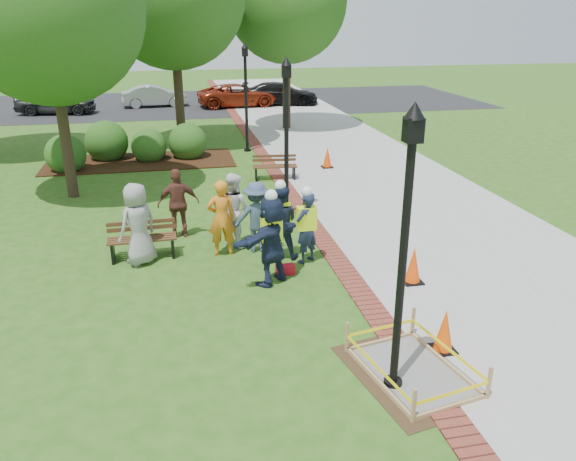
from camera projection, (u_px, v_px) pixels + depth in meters
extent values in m
plane|color=#285116|center=(276.00, 301.00, 11.02)|extent=(100.00, 100.00, 0.00)
cube|color=#9E9E99|center=(357.00, 164.00, 21.10)|extent=(6.00, 60.00, 0.02)
cube|color=maroon|center=(272.00, 168.00, 20.48)|extent=(0.50, 60.00, 0.03)
cube|color=#381E0F|center=(141.00, 162.00, 21.40)|extent=(7.00, 3.00, 0.05)
cube|color=black|center=(198.00, 103.00, 35.68)|extent=(36.00, 12.00, 0.01)
cube|color=#47331E|center=(412.00, 373.00, 8.80)|extent=(2.11, 2.58, 0.01)
cube|color=slate|center=(412.00, 373.00, 8.79)|extent=(1.52, 2.00, 0.04)
cube|color=tan|center=(412.00, 372.00, 8.79)|extent=(1.66, 2.14, 0.08)
cube|color=tan|center=(413.00, 359.00, 8.70)|extent=(1.70, 2.17, 0.55)
cube|color=yellow|center=(413.00, 357.00, 8.69)|extent=(1.64, 2.11, 0.06)
cube|color=#4D371A|center=(142.00, 239.00, 12.83)|extent=(1.56, 0.51, 0.04)
cube|color=#4D371A|center=(141.00, 225.00, 12.97)|extent=(1.55, 0.10, 0.25)
cube|color=black|center=(143.00, 249.00, 12.92)|extent=(1.42, 0.57, 0.45)
cube|color=#59311E|center=(275.00, 166.00, 19.02)|extent=(1.53, 0.59, 0.04)
cube|color=#59311E|center=(274.00, 158.00, 19.16)|extent=(1.48, 0.20, 0.24)
cube|color=black|center=(275.00, 173.00, 19.10)|extent=(1.39, 0.64, 0.44)
cube|color=black|center=(442.00, 350.00, 9.39)|extent=(0.40, 0.40, 0.05)
cone|color=#F64F07|center=(445.00, 329.00, 9.24)|extent=(0.31, 0.31, 0.73)
cube|color=black|center=(412.00, 282.00, 11.77)|extent=(0.41, 0.41, 0.05)
cone|color=#FF4708|center=(413.00, 264.00, 11.63)|extent=(0.32, 0.32, 0.75)
cube|color=black|center=(327.00, 167.00, 20.59)|extent=(0.40, 0.40, 0.05)
cone|color=#F84207|center=(327.00, 157.00, 20.45)|extent=(0.31, 0.31, 0.73)
cube|color=#B10D1E|center=(285.00, 269.00, 12.16)|extent=(0.41, 0.22, 0.20)
cylinder|color=black|center=(402.00, 272.00, 7.84)|extent=(0.12, 0.12, 3.80)
cube|color=black|center=(413.00, 130.00, 7.12)|extent=(0.22, 0.22, 0.32)
cone|color=black|center=(415.00, 110.00, 7.03)|extent=(0.28, 0.28, 0.22)
cylinder|color=black|center=(393.00, 383.00, 8.50)|extent=(0.28, 0.28, 0.10)
cylinder|color=black|center=(286.00, 148.00, 15.14)|extent=(0.12, 0.12, 3.80)
cube|color=black|center=(286.00, 71.00, 14.42)|extent=(0.22, 0.22, 0.32)
cone|color=black|center=(286.00, 61.00, 14.33)|extent=(0.28, 0.28, 0.22)
cylinder|color=black|center=(287.00, 212.00, 15.81)|extent=(0.28, 0.28, 0.10)
cylinder|color=black|center=(246.00, 104.00, 22.45)|extent=(0.12, 0.12, 3.80)
cube|color=black|center=(245.00, 52.00, 21.73)|extent=(0.22, 0.22, 0.32)
cone|color=black|center=(245.00, 45.00, 21.64)|extent=(0.28, 0.28, 0.22)
cylinder|color=black|center=(247.00, 150.00, 23.11)|extent=(0.28, 0.28, 0.10)
cylinder|color=#3D2D1E|center=(63.00, 124.00, 16.57)|extent=(0.32, 0.32, 4.49)
sphere|color=#234F16|center=(47.00, 7.00, 15.41)|extent=(5.34, 5.34, 5.34)
cylinder|color=#3D2D1E|center=(178.00, 86.00, 23.28)|extent=(0.38, 0.38, 4.96)
cylinder|color=#3D2D1E|center=(287.00, 78.00, 26.96)|extent=(0.39, 0.39, 4.80)
sphere|color=#234F16|center=(286.00, 1.00, 25.73)|extent=(5.57, 5.57, 5.57)
sphere|color=#234F16|center=(68.00, 171.00, 20.20)|extent=(1.43, 1.43, 1.43)
sphere|color=#234F16|center=(109.00, 159.00, 21.80)|extent=(1.63, 1.63, 1.63)
sphere|color=#234F16|center=(150.00, 161.00, 21.60)|extent=(1.33, 1.33, 1.33)
sphere|color=#234F16|center=(189.00, 158.00, 22.04)|extent=(1.47, 1.47, 1.47)
sphere|color=#234F16|center=(151.00, 156.00, 22.34)|extent=(0.97, 0.97, 0.97)
imported|color=gray|center=(138.00, 224.00, 12.40)|extent=(0.71, 0.67, 1.87)
imported|color=orange|center=(221.00, 218.00, 12.88)|extent=(0.60, 0.42, 1.79)
imported|color=white|center=(233.00, 210.00, 13.43)|extent=(0.66, 0.67, 1.80)
imported|color=brown|center=(178.00, 203.00, 13.93)|extent=(0.60, 0.42, 1.76)
imported|color=#394864|center=(257.00, 217.00, 13.10)|extent=(0.55, 0.36, 1.69)
imported|color=#161B39|center=(272.00, 241.00, 11.48)|extent=(0.72, 0.66, 1.88)
cube|color=#C1EE14|center=(272.00, 229.00, 11.38)|extent=(0.42, 0.26, 0.52)
sphere|color=white|center=(271.00, 196.00, 11.13)|extent=(0.25, 0.25, 0.25)
imported|color=#17223E|center=(306.00, 228.00, 12.51)|extent=(0.62, 0.57, 1.63)
cube|color=#C1EE14|center=(307.00, 218.00, 12.43)|extent=(0.42, 0.26, 0.52)
sphere|color=white|center=(307.00, 192.00, 12.21)|extent=(0.25, 0.25, 0.25)
imported|color=#171D3D|center=(280.00, 223.00, 12.72)|extent=(0.61, 0.47, 1.71)
cube|color=#C1EE14|center=(280.00, 213.00, 12.64)|extent=(0.42, 0.26, 0.52)
sphere|color=white|center=(280.00, 185.00, 12.41)|extent=(0.25, 0.25, 0.25)
imported|color=#262629|center=(57.00, 114.00, 31.73)|extent=(2.75, 5.11, 1.59)
imported|color=#A3A3A8|center=(155.00, 107.00, 34.26)|extent=(2.24, 4.41, 1.39)
imported|color=maroon|center=(238.00, 106.00, 34.33)|extent=(2.40, 4.69, 1.47)
imported|color=black|center=(280.00, 105.00, 34.99)|extent=(2.84, 4.81, 1.47)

